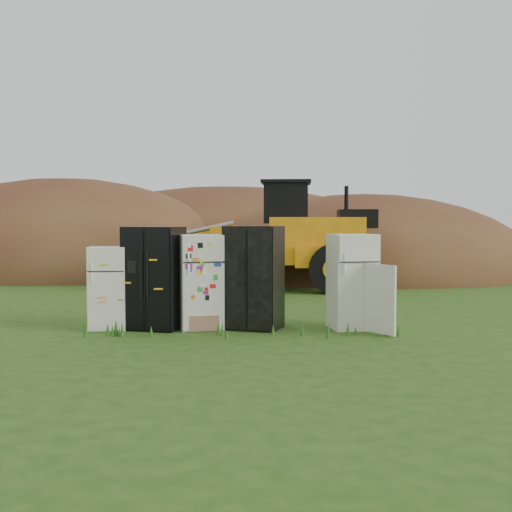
{
  "coord_description": "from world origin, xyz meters",
  "views": [
    {
      "loc": [
        0.39,
        -12.27,
        2.05
      ],
      "look_at": [
        0.49,
        2.0,
        1.3
      ],
      "focal_mm": 45.0,
      "sensor_mm": 36.0,
      "label": 1
    }
  ],
  "objects_px": {
    "fridge_black_side": "(154,278)",
    "fridge_sticker": "(201,282)",
    "fridge_leftmost": "(108,288)",
    "fridge_dark_mid": "(254,277)",
    "fridge_open_door": "(352,281)",
    "wheel_loader": "(259,235)"
  },
  "relations": [
    {
      "from": "fridge_sticker",
      "to": "fridge_open_door",
      "type": "height_order",
      "value": "fridge_open_door"
    },
    {
      "from": "fridge_sticker",
      "to": "fridge_dark_mid",
      "type": "height_order",
      "value": "fridge_dark_mid"
    },
    {
      "from": "fridge_black_side",
      "to": "fridge_dark_mid",
      "type": "xyz_separation_m",
      "value": [
        1.92,
        0.02,
        0.01
      ]
    },
    {
      "from": "fridge_black_side",
      "to": "wheel_loader",
      "type": "bearing_deg",
      "value": 89.51
    },
    {
      "from": "fridge_dark_mid",
      "to": "fridge_open_door",
      "type": "height_order",
      "value": "fridge_dark_mid"
    },
    {
      "from": "fridge_dark_mid",
      "to": "fridge_leftmost",
      "type": "bearing_deg",
      "value": -160.47
    },
    {
      "from": "fridge_leftmost",
      "to": "fridge_dark_mid",
      "type": "bearing_deg",
      "value": -4.79
    },
    {
      "from": "wheel_loader",
      "to": "fridge_open_door",
      "type": "bearing_deg",
      "value": -72.57
    },
    {
      "from": "fridge_leftmost",
      "to": "fridge_black_side",
      "type": "distance_m",
      "value": 0.9
    },
    {
      "from": "fridge_sticker",
      "to": "fridge_dark_mid",
      "type": "bearing_deg",
      "value": -13.52
    },
    {
      "from": "fridge_sticker",
      "to": "fridge_dark_mid",
      "type": "relative_size",
      "value": 0.92
    },
    {
      "from": "fridge_leftmost",
      "to": "fridge_open_door",
      "type": "distance_m",
      "value": 4.7
    },
    {
      "from": "fridge_leftmost",
      "to": "fridge_open_door",
      "type": "relative_size",
      "value": 0.87
    },
    {
      "from": "fridge_sticker",
      "to": "wheel_loader",
      "type": "distance_m",
      "value": 7.38
    },
    {
      "from": "fridge_dark_mid",
      "to": "fridge_open_door",
      "type": "relative_size",
      "value": 1.09
    },
    {
      "from": "fridge_open_door",
      "to": "fridge_sticker",
      "type": "bearing_deg",
      "value": 168.68
    },
    {
      "from": "fridge_black_side",
      "to": "fridge_sticker",
      "type": "xyz_separation_m",
      "value": [
        0.89,
        0.02,
        -0.07
      ]
    },
    {
      "from": "fridge_leftmost",
      "to": "fridge_dark_mid",
      "type": "distance_m",
      "value": 2.81
    },
    {
      "from": "fridge_black_side",
      "to": "fridge_sticker",
      "type": "bearing_deg",
      "value": 16.84
    },
    {
      "from": "fridge_sticker",
      "to": "fridge_leftmost",
      "type": "bearing_deg",
      "value": 168.54
    },
    {
      "from": "fridge_black_side",
      "to": "fridge_dark_mid",
      "type": "distance_m",
      "value": 1.92
    },
    {
      "from": "wheel_loader",
      "to": "fridge_dark_mid",
      "type": "bearing_deg",
      "value": -87.3
    }
  ]
}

